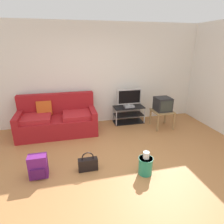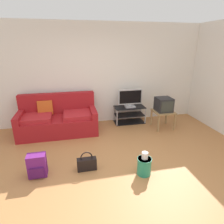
% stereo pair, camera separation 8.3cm
% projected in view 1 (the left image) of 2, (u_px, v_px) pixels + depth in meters
% --- Properties ---
extents(ground_plane, '(9.00, 9.80, 0.02)m').
position_uv_depth(ground_plane, '(116.00, 172.00, 3.38)').
color(ground_plane, '#B27542').
extents(wall_back, '(9.00, 0.10, 2.70)m').
position_uv_depth(wall_back, '(93.00, 75.00, 5.17)').
color(wall_back, silver).
rests_on(wall_back, ground_plane).
extents(couch, '(1.90, 0.88, 0.96)m').
position_uv_depth(couch, '(57.00, 120.00, 4.79)').
color(couch, maroon).
rests_on(couch, ground_plane).
extents(tv_stand, '(0.85, 0.42, 0.47)m').
position_uv_depth(tv_stand, '(128.00, 114.00, 5.45)').
color(tv_stand, black).
rests_on(tv_stand, ground_plane).
extents(flat_tv, '(0.68, 0.22, 0.51)m').
position_uv_depth(flat_tv, '(129.00, 98.00, 5.27)').
color(flat_tv, '#B2B2B7').
rests_on(flat_tv, tv_stand).
extents(side_table, '(0.51, 0.51, 0.47)m').
position_uv_depth(side_table, '(162.00, 113.00, 5.07)').
color(side_table, '#9E7A4C').
rests_on(side_table, ground_plane).
extents(crt_tv, '(0.39, 0.40, 0.36)m').
position_uv_depth(crt_tv, '(163.00, 104.00, 5.00)').
color(crt_tv, '#232326').
rests_on(crt_tv, side_table).
extents(backpack, '(0.30, 0.26, 0.41)m').
position_uv_depth(backpack, '(38.00, 167.00, 3.20)').
color(backpack, '#661E70').
rests_on(backpack, ground_plane).
extents(handbag, '(0.35, 0.12, 0.36)m').
position_uv_depth(handbag, '(88.00, 164.00, 3.39)').
color(handbag, black).
rests_on(handbag, ground_plane).
extents(cleaning_bucket, '(0.25, 0.25, 0.43)m').
position_uv_depth(cleaning_bucket, '(146.00, 165.00, 3.28)').
color(cleaning_bucket, '#238466').
rests_on(cleaning_bucket, ground_plane).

